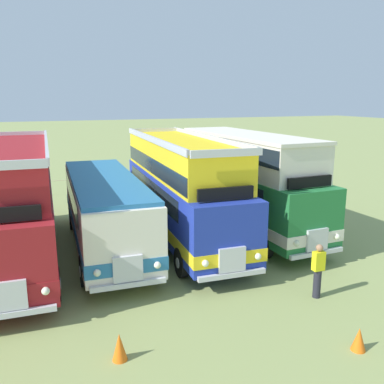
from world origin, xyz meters
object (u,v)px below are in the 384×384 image
(bus_fifth_in_row, at_px, (105,207))
(bus_seventh_in_row, at_px, (247,178))
(marshal_person, at_px, (318,270))
(cone_mid_row, at_px, (359,339))
(bus_fourth_in_row, at_px, (17,199))
(bus_sixth_in_row, at_px, (181,186))
(cone_near_end, at_px, (120,347))

(bus_fifth_in_row, distance_m, bus_seventh_in_row, 6.53)
(bus_seventh_in_row, bearing_deg, marshal_person, -100.28)
(cone_mid_row, height_order, marshal_person, marshal_person)
(cone_mid_row, bearing_deg, bus_fifth_in_row, 115.01)
(bus_fourth_in_row, bearing_deg, bus_fifth_in_row, -1.18)
(bus_sixth_in_row, height_order, cone_near_end, bus_sixth_in_row)
(cone_mid_row, xyz_separation_m, marshal_person, (0.83, 2.69, 0.59))
(bus_fourth_in_row, xyz_separation_m, cone_near_end, (2.14, -7.78, -2.02))
(bus_fifth_in_row, relative_size, bus_sixth_in_row, 0.93)
(bus_seventh_in_row, xyz_separation_m, marshal_person, (-1.23, -6.78, -1.58))
(bus_fourth_in_row, relative_size, bus_sixth_in_row, 1.04)
(cone_near_end, bearing_deg, bus_fifth_in_row, 81.84)
(bus_sixth_in_row, distance_m, bus_seventh_in_row, 3.24)
(cone_near_end, distance_m, marshal_person, 6.46)
(bus_fifth_in_row, xyz_separation_m, cone_near_end, (-1.11, -7.71, -1.41))
(cone_near_end, bearing_deg, marshal_person, 8.22)
(bus_fourth_in_row, xyz_separation_m, bus_sixth_in_row, (6.50, -0.13, -0.00))
(bus_fourth_in_row, bearing_deg, cone_near_end, -74.62)
(bus_sixth_in_row, relative_size, bus_seventh_in_row, 1.11)
(bus_seventh_in_row, distance_m, marshal_person, 7.07)
(bus_sixth_in_row, relative_size, marshal_person, 6.28)
(marshal_person, bearing_deg, bus_seventh_in_row, 79.72)
(cone_mid_row, bearing_deg, bus_seventh_in_row, 77.71)
(bus_fifth_in_row, height_order, bus_sixth_in_row, bus_sixth_in_row)
(bus_sixth_in_row, bearing_deg, cone_near_end, -119.68)
(cone_near_end, relative_size, cone_mid_row, 1.15)
(bus_fifth_in_row, distance_m, cone_mid_row, 10.57)
(bus_sixth_in_row, relative_size, cone_near_end, 15.87)
(bus_fourth_in_row, distance_m, bus_sixth_in_row, 6.50)
(bus_fourth_in_row, height_order, marshal_person, bus_fourth_in_row)
(bus_sixth_in_row, distance_m, marshal_person, 7.17)
(cone_near_end, bearing_deg, bus_sixth_in_row, 60.32)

